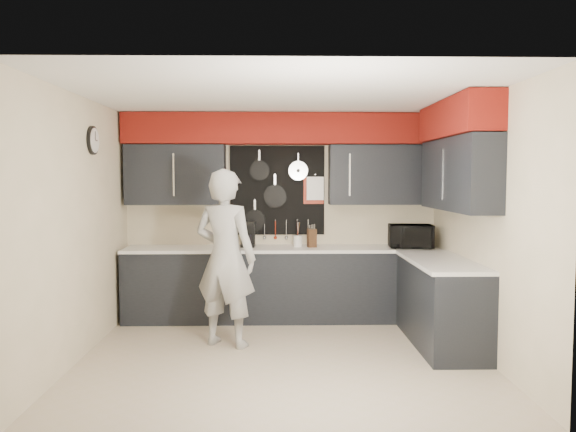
{
  "coord_description": "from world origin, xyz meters",
  "views": [
    {
      "loc": [
        -0.06,
        -5.54,
        1.8
      ],
      "look_at": [
        0.06,
        0.5,
        1.38
      ],
      "focal_mm": 35.0,
      "sensor_mm": 36.0,
      "label": 1
    }
  ],
  "objects_px": {
    "knife_block": "(312,238)",
    "utensil_crock": "(298,241)",
    "person": "(225,258)",
    "microwave": "(411,236)",
    "coffee_maker": "(248,234)"
  },
  "relations": [
    {
      "from": "utensil_crock",
      "to": "person",
      "type": "distance_m",
      "value": 1.39
    },
    {
      "from": "microwave",
      "to": "knife_block",
      "type": "distance_m",
      "value": 1.23
    },
    {
      "from": "microwave",
      "to": "person",
      "type": "bearing_deg",
      "value": -152.35
    },
    {
      "from": "microwave",
      "to": "person",
      "type": "height_order",
      "value": "person"
    },
    {
      "from": "knife_block",
      "to": "utensil_crock",
      "type": "relative_size",
      "value": 1.6
    },
    {
      "from": "knife_block",
      "to": "person",
      "type": "xyz_separation_m",
      "value": [
        -0.99,
        -1.07,
        -0.09
      ]
    },
    {
      "from": "utensil_crock",
      "to": "coffee_maker",
      "type": "xyz_separation_m",
      "value": [
        -0.63,
        0.02,
        0.09
      ]
    },
    {
      "from": "microwave",
      "to": "coffee_maker",
      "type": "relative_size",
      "value": 1.65
    },
    {
      "from": "microwave",
      "to": "knife_block",
      "type": "xyz_separation_m",
      "value": [
        -1.22,
        0.08,
        -0.03
      ]
    },
    {
      "from": "knife_block",
      "to": "utensil_crock",
      "type": "bearing_deg",
      "value": 152.16
    },
    {
      "from": "coffee_maker",
      "to": "knife_block",
      "type": "bearing_deg",
      "value": -2.46
    },
    {
      "from": "utensil_crock",
      "to": "person",
      "type": "height_order",
      "value": "person"
    },
    {
      "from": "microwave",
      "to": "coffee_maker",
      "type": "bearing_deg",
      "value": 179.19
    },
    {
      "from": "person",
      "to": "knife_block",
      "type": "bearing_deg",
      "value": -109.94
    },
    {
      "from": "microwave",
      "to": "person",
      "type": "relative_size",
      "value": 0.28
    }
  ]
}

